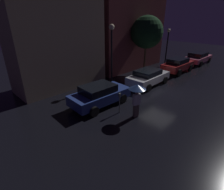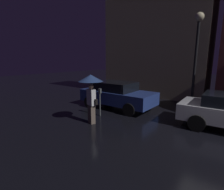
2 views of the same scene
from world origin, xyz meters
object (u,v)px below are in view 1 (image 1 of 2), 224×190
pedestrian_with_umbrella (137,92)px  street_lamp_far (167,42)px  parked_car_pink (198,57)px  parked_car_blue (100,95)px  street_lamp_near (112,43)px  parking_meter (120,101)px  parked_car_red (178,65)px  parked_car_silver (148,77)px

pedestrian_with_umbrella → street_lamp_far: bearing=-139.0°
parked_car_pink → parked_car_blue: bearing=-179.1°
street_lamp_near → pedestrian_with_umbrella: bearing=-120.5°
parking_meter → parked_car_red: bearing=8.1°
street_lamp_near → parked_car_blue: bearing=-146.2°
parking_meter → street_lamp_near: size_ratio=0.26×
parked_car_red → parking_meter: size_ratio=3.26×
parked_car_silver → parking_meter: size_ratio=3.19×
pedestrian_with_umbrella → parking_meter: size_ratio=1.56×
pedestrian_with_umbrella → parking_meter: bearing=-51.3°
parked_car_blue → parked_car_red: size_ratio=0.97×
parked_car_red → parked_car_blue: bearing=-178.9°
parked_car_silver → street_lamp_far: 7.59m
parked_car_silver → street_lamp_far: bearing=17.7°
parked_car_pink → street_lamp_near: size_ratio=0.92×
parked_car_pink → parked_car_silver: bearing=-178.8°
parked_car_pink → pedestrian_with_umbrella: 15.97m
parked_car_pink → parked_car_red: bearing=-178.6°
street_lamp_far → parked_car_blue: bearing=-169.8°
parked_car_pink → street_lamp_far: street_lamp_far is taller
parked_car_pink → pedestrian_with_umbrella: (-15.75, -2.49, 0.85)m
parking_meter → street_lamp_near: bearing=50.4°
parked_car_silver → pedestrian_with_umbrella: (-4.92, -2.52, 0.86)m
parked_car_blue → parking_meter: (0.14, -1.63, 0.05)m
parking_meter → street_lamp_far: street_lamp_far is taller
parked_car_red → street_lamp_near: 8.24m
parked_car_pink → street_lamp_far: (-3.89, 2.34, 2.01)m
parked_car_pink → pedestrian_with_umbrella: size_ratio=2.23×
parked_car_silver → parked_car_red: size_ratio=0.98×
pedestrian_with_umbrella → street_lamp_near: size_ratio=0.41×
parked_car_pink → parking_meter: (-16.11, -1.51, 0.08)m
parked_car_blue → parked_car_red: 10.79m
street_lamp_near → street_lamp_far: size_ratio=1.17×
street_lamp_far → parked_car_pink: bearing=-31.0°
pedestrian_with_umbrella → street_lamp_near: (2.86, 4.86, 1.87)m
street_lamp_near → street_lamp_far: 9.04m
parked_car_blue → parking_meter: bearing=-82.8°
parking_meter → street_lamp_near: 5.69m
parked_car_blue → street_lamp_near: 4.85m
parked_car_red → street_lamp_far: bearing=57.7°
pedestrian_with_umbrella → parked_car_red: bearing=-147.5°
pedestrian_with_umbrella → parked_car_silver: bearing=-134.0°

